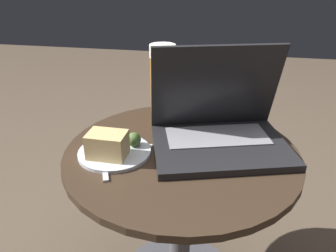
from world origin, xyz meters
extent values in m
cylinder|color=#515156|center=(0.00, 0.00, 0.25)|extent=(0.06, 0.06, 0.46)
cylinder|color=#38281C|center=(0.00, 0.00, 0.49)|extent=(0.58, 0.58, 0.02)
cube|color=white|center=(-0.15, -0.04, 0.50)|extent=(0.16, 0.12, 0.00)
cube|color=#232326|center=(0.09, 0.02, 0.51)|extent=(0.38, 0.32, 0.02)
cube|color=gray|center=(0.08, 0.05, 0.52)|extent=(0.28, 0.18, 0.00)
cube|color=#232326|center=(0.07, 0.10, 0.63)|extent=(0.33, 0.16, 0.23)
cube|color=silver|center=(0.07, 0.10, 0.63)|extent=(0.30, 0.14, 0.21)
cylinder|color=#C6701E|center=(-0.07, 0.14, 0.59)|extent=(0.07, 0.07, 0.19)
cylinder|color=white|center=(-0.07, 0.14, 0.71)|extent=(0.07, 0.07, 0.03)
cylinder|color=silver|center=(-0.16, -0.05, 0.50)|extent=(0.18, 0.18, 0.01)
cube|color=#DBB775|center=(-0.16, -0.07, 0.54)|extent=(0.09, 0.06, 0.06)
sphere|color=#4C6B33|center=(-0.12, -0.02, 0.52)|extent=(0.04, 0.04, 0.04)
sphere|color=#4C6B33|center=(-0.17, -0.01, 0.52)|extent=(0.03, 0.03, 0.03)
cube|color=silver|center=(-0.16, -0.11, 0.50)|extent=(0.06, 0.11, 0.00)
cube|color=silver|center=(-0.19, -0.03, 0.50)|extent=(0.04, 0.06, 0.00)
camera|label=1|loc=(0.10, -0.69, 0.91)|focal=35.00mm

